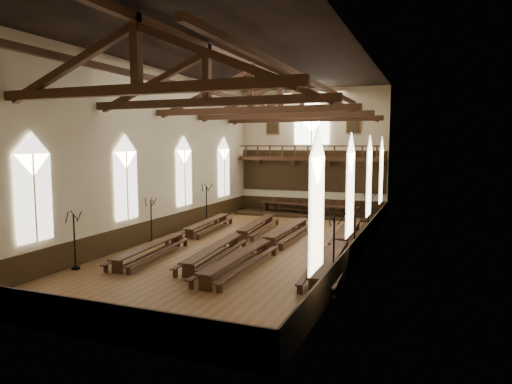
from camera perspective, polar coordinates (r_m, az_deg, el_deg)
ground at (r=25.32m, az=-0.64°, el=-6.76°), size 26.00×26.00×0.00m
room_walls at (r=24.71m, az=-0.66°, el=8.01°), size 26.00×26.00×26.00m
wainscot_band at (r=25.19m, az=-0.65°, el=-5.43°), size 12.00×26.00×1.20m
side_windows at (r=24.76m, az=-0.66°, el=1.71°), size 11.85×19.80×4.50m
end_window at (r=37.00m, az=6.98°, el=8.48°), size 2.80×0.12×3.80m
minstrels_gallery at (r=36.77m, az=6.82°, el=3.33°), size 11.80×1.24×3.70m
portraits at (r=36.99m, az=6.97°, el=8.29°), size 7.75×0.09×1.45m
roof_trusses at (r=24.83m, az=-0.67°, el=12.06°), size 11.70×25.70×2.80m
refectory_row_a at (r=26.43m, az=-9.20°, el=-5.22°), size 1.92×13.75×0.67m
refectory_row_b at (r=25.58m, az=-2.26°, el=-5.47°), size 1.98×13.97×0.69m
refectory_row_c at (r=23.80m, az=1.31°, el=-6.28°), size 1.49×14.20×0.73m
refectory_row_d at (r=23.86m, az=10.55°, el=-6.34°), size 1.90×14.36×0.74m
dais at (r=35.89m, az=6.52°, el=-2.85°), size 11.40×2.81×0.19m
high_table at (r=35.78m, az=6.54°, el=-1.70°), size 8.05×1.95×0.75m
high_chairs at (r=36.54m, az=6.85°, el=-1.67°), size 6.79×0.49×1.02m
candelabrum_left_near at (r=22.09m, az=-21.69°, el=-6.94°), size 0.75×0.81×2.66m
candelabrum_left_mid at (r=26.60m, az=-12.93°, el=-4.55°), size 0.77×0.77×2.61m
candelabrum_left_far at (r=32.26m, az=-6.20°, el=-2.46°), size 0.79×0.87×2.85m
candelabrum_right_near at (r=19.27m, az=9.67°, el=-8.30°), size 0.79×0.87×2.83m
candelabrum_right_mid at (r=24.29m, az=12.22°, el=-5.54°), size 0.72×0.80×2.60m
candelabrum_right_far at (r=29.32m, az=13.86°, el=-3.63°), size 0.75×0.76×2.56m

